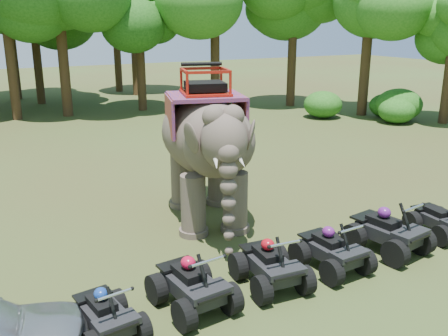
# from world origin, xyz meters

# --- Properties ---
(ground) EXTENTS (110.00, 110.00, 0.00)m
(ground) POSITION_xyz_m (0.00, 0.00, 0.00)
(ground) COLOR #47381E
(ground) RESTS_ON ground
(elephant) EXTENTS (3.61, 5.63, 4.37)m
(elephant) POSITION_xyz_m (0.20, 2.61, 2.18)
(elephant) COLOR brown
(elephant) RESTS_ON ground
(atv_0) EXTENTS (1.32, 1.67, 1.14)m
(atv_0) POSITION_xyz_m (-3.95, -1.64, 0.57)
(atv_0) COLOR black
(atv_0) RESTS_ON ground
(atv_1) EXTENTS (1.45, 1.88, 1.30)m
(atv_1) POSITION_xyz_m (-2.16, -1.51, 0.65)
(atv_1) COLOR black
(atv_1) RESTS_ON ground
(atv_2) EXTENTS (1.38, 1.81, 1.27)m
(atv_2) POSITION_xyz_m (-0.33, -1.52, 0.64)
(atv_2) COLOR black
(atv_2) RESTS_ON ground
(atv_3) EXTENTS (1.31, 1.74, 1.24)m
(atv_3) POSITION_xyz_m (1.31, -1.57, 0.62)
(atv_3) COLOR black
(atv_3) RESTS_ON ground
(atv_4) EXTENTS (1.62, 2.04, 1.38)m
(atv_4) POSITION_xyz_m (3.15, -1.48, 0.69)
(atv_4) COLOR black
(atv_4) RESTS_ON ground
(atv_5) EXTENTS (1.26, 1.66, 1.17)m
(atv_5) POSITION_xyz_m (5.09, -1.45, 0.58)
(atv_5) COLOR black
(atv_5) RESTS_ON ground
(tree_0) EXTENTS (6.82, 6.82, 9.74)m
(tree_0) POSITION_xyz_m (0.00, 20.97, 4.87)
(tree_0) COLOR #195114
(tree_0) RESTS_ON ground
(tree_1) EXTENTS (5.51, 5.51, 7.87)m
(tree_1) POSITION_xyz_m (4.63, 20.78, 3.94)
(tree_1) COLOR #195114
(tree_1) RESTS_ON ground
(tree_2) EXTENTS (6.65, 6.65, 9.51)m
(tree_2) POSITION_xyz_m (9.10, 19.33, 4.75)
(tree_2) COLOR #195114
(tree_2) RESTS_ON ground
(tree_3) EXTENTS (6.20, 6.20, 8.86)m
(tree_3) POSITION_xyz_m (13.95, 17.74, 4.43)
(tree_3) COLOR #195114
(tree_3) RESTS_ON ground
(tree_4) EXTENTS (6.54, 6.54, 9.34)m
(tree_4) POSITION_xyz_m (15.73, 12.85, 4.67)
(tree_4) COLOR #195114
(tree_4) RESTS_ON ground
(tree_30) EXTENTS (7.52, 7.52, 10.74)m
(tree_30) POSITION_xyz_m (6.51, 27.40, 5.37)
(tree_30) COLOR #195114
(tree_30) RESTS_ON ground
(tree_32) EXTENTS (5.88, 5.88, 8.40)m
(tree_32) POSITION_xyz_m (5.88, 29.96, 4.20)
(tree_32) COLOR #195114
(tree_32) RESTS_ON ground
(tree_33) EXTENTS (5.80, 5.80, 8.29)m
(tree_33) POSITION_xyz_m (-0.66, 26.50, 4.15)
(tree_33) COLOR #195114
(tree_33) RESTS_ON ground
(tree_35) EXTENTS (5.44, 5.44, 7.77)m
(tree_35) POSITION_xyz_m (-2.82, 21.20, 3.89)
(tree_35) COLOR #195114
(tree_35) RESTS_ON ground
(tree_36) EXTENTS (6.98, 6.98, 9.97)m
(tree_36) POSITION_xyz_m (-1.83, 29.62, 4.98)
(tree_36) COLOR #195114
(tree_36) RESTS_ON ground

